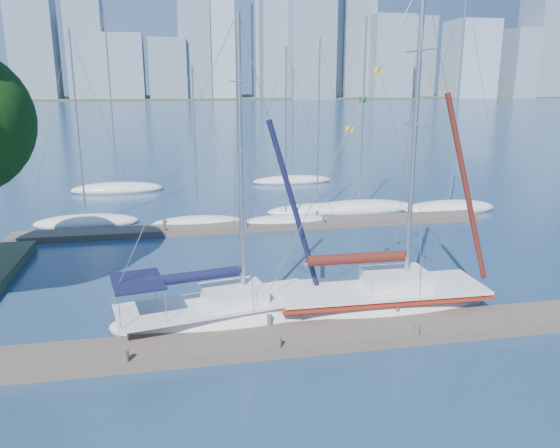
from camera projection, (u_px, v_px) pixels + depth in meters
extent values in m
plane|color=navy|center=(274.00, 346.00, 19.40)|extent=(700.00, 700.00, 0.00)
cube|color=#493F36|center=(274.00, 341.00, 19.35)|extent=(26.00, 2.00, 0.40)
cube|color=#493F36|center=(260.00, 226.00, 34.92)|extent=(30.00, 1.80, 0.36)
cube|color=#38472D|center=(177.00, 98.00, 323.35)|extent=(800.00, 100.00, 1.50)
ellipsoid|color=white|center=(220.00, 319.00, 20.99)|extent=(8.62, 4.20, 1.45)
cube|color=white|center=(219.00, 303.00, 20.82)|extent=(7.98, 3.87, 0.12)
cube|color=white|center=(233.00, 293.00, 20.94)|extent=(2.61, 2.16, 0.53)
cylinder|color=silver|center=(241.00, 164.00, 19.84)|extent=(0.17, 0.17, 10.46)
cylinder|color=silver|center=(192.00, 279.00, 20.19)|extent=(3.86, 0.83, 0.10)
cylinder|color=#0F1333|center=(192.00, 277.00, 20.16)|extent=(3.61, 1.05, 0.39)
cube|color=#0F1333|center=(137.00, 281.00, 19.43)|extent=(2.14, 2.58, 0.08)
ellipsoid|color=white|center=(380.00, 305.00, 22.30)|extent=(9.11, 3.10, 1.59)
cube|color=white|center=(381.00, 288.00, 22.11)|extent=(8.44, 2.86, 0.13)
cube|color=white|center=(396.00, 278.00, 22.13)|extent=(2.57, 1.97, 0.58)
cylinder|color=silver|center=(414.00, 141.00, 20.80)|extent=(0.19, 0.19, 11.74)
cylinder|color=silver|center=(356.00, 261.00, 21.62)|extent=(4.30, 0.17, 0.11)
cylinder|color=#46150F|center=(356.00, 258.00, 21.59)|extent=(3.96, 0.48, 0.42)
cube|color=maroon|center=(380.00, 292.00, 22.16)|extent=(8.63, 2.98, 0.11)
ellipsoid|color=white|center=(87.00, 222.00, 35.66)|extent=(6.69, 2.25, 1.08)
cylinder|color=silver|center=(77.00, 123.00, 34.05)|extent=(0.12, 0.12, 11.23)
ellipsoid|color=white|center=(198.00, 223.00, 35.55)|extent=(6.08, 2.26, 0.98)
cylinder|color=silver|center=(195.00, 142.00, 34.21)|extent=(0.11, 0.11, 9.17)
ellipsoid|color=white|center=(286.00, 222.00, 35.74)|extent=(6.18, 2.71, 1.02)
cylinder|color=silver|center=(286.00, 132.00, 34.25)|extent=(0.11, 0.11, 10.29)
ellipsoid|color=white|center=(317.00, 210.00, 39.08)|extent=(7.41, 4.81, 0.99)
cylinder|color=silver|center=(318.00, 122.00, 37.50)|extent=(0.11, 0.11, 11.09)
ellipsoid|color=white|center=(359.00, 208.00, 39.54)|extent=(8.43, 3.08, 1.21)
cylinder|color=silver|center=(363.00, 110.00, 37.76)|extent=(0.13, 0.13, 12.28)
ellipsoid|color=white|center=(449.00, 208.00, 39.56)|extent=(7.38, 4.26, 1.18)
cylinder|color=silver|center=(458.00, 96.00, 37.56)|extent=(0.13, 0.13, 14.12)
ellipsoid|color=white|center=(118.00, 189.00, 46.68)|extent=(7.94, 3.23, 1.19)
cylinder|color=silver|center=(111.00, 101.00, 44.81)|extent=(0.13, 0.13, 13.03)
ellipsoid|color=white|center=(292.00, 181.00, 50.84)|extent=(7.43, 2.03, 1.01)
cylinder|color=silver|center=(293.00, 121.00, 49.45)|extent=(0.11, 0.11, 9.53)
cube|color=slate|center=(34.00, 47.00, 273.06)|extent=(21.39, 17.63, 51.92)
cube|color=#8A97A6|center=(87.00, 59.00, 299.12)|extent=(13.56, 17.61, 42.89)
cube|color=gray|center=(125.00, 67.00, 281.10)|extent=(19.14, 19.81, 32.86)
cube|color=slate|center=(168.00, 69.00, 286.99)|extent=(19.19, 16.86, 31.19)
cube|color=#8A97A6|center=(215.00, 25.00, 288.60)|extent=(19.27, 14.99, 76.86)
cube|color=gray|center=(267.00, 28.00, 308.66)|extent=(15.70, 17.46, 76.91)
cube|color=slate|center=(311.00, 23.00, 287.11)|extent=(23.48, 18.95, 78.63)
cube|color=#8A97A6|center=(339.00, 45.00, 308.81)|extent=(14.43, 17.11, 58.65)
cube|color=gray|center=(389.00, 58.00, 300.77)|extent=(21.65, 18.80, 44.26)
cube|color=slate|center=(418.00, 58.00, 334.58)|extent=(15.19, 17.52, 47.19)
cube|color=#8A97A6|center=(469.00, 60.00, 309.28)|extent=(23.65, 23.94, 42.45)
cube|color=gray|center=(517.00, 64.00, 315.51)|extent=(14.45, 21.38, 38.48)
cube|color=slate|center=(548.00, 27.00, 316.87)|extent=(23.45, 23.60, 80.00)
cube|color=slate|center=(82.00, 3.00, 274.51)|extent=(17.72, 18.00, 95.35)
cube|color=slate|center=(193.00, 6.00, 284.75)|extent=(16.31, 18.00, 94.68)
cube|color=slate|center=(357.00, 21.00, 302.71)|extent=(17.23, 18.00, 84.06)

